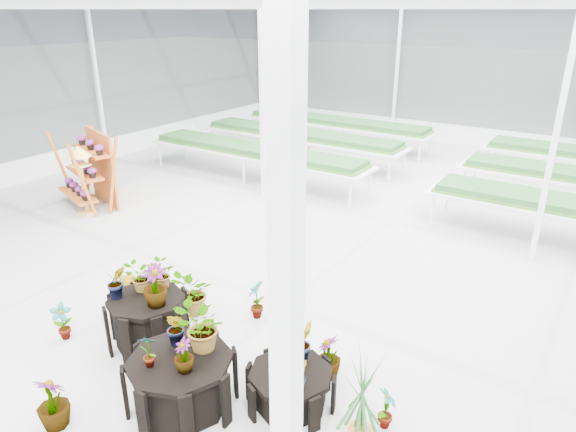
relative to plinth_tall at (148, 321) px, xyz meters
The scene contains 10 objects.
ground_plane 1.83m from the plinth_tall, 62.68° to the left, with size 24.00×24.00×0.00m, color gray.
greenhouse_shell 2.61m from the plinth_tall, 62.68° to the left, with size 18.00×24.00×4.50m, color white, non-canonical shape.
steel_frame 2.61m from the plinth_tall, 62.68° to the left, with size 18.00×24.00×4.50m, color silver, non-canonical shape.
nursery_benches 8.83m from the plinth_tall, 84.65° to the left, with size 16.00×7.00×0.84m, color silver, non-canonical shape.
plinth_tall is the anchor object (origin of this frame).
plinth_mid 1.34m from the plinth_tall, 26.57° to the right, with size 1.22×1.22×0.64m, color black.
plinth_low 2.21m from the plinth_tall, ahead, with size 0.99×0.99×0.44m, color black.
shelf_rack 5.91m from the plinth_tall, 150.53° to the left, with size 1.59×0.84×1.69m, color #AA4F19, non-canonical shape.
bird_table 5.38m from the plinth_tall, 152.10° to the left, with size 0.37×0.37×1.55m, color gold, non-canonical shape.
nursery_plants 0.91m from the plinth_tall, ahead, with size 4.62×3.36×1.26m.
Camera 1 is at (3.93, -5.39, 4.20)m, focal length 32.00 mm.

